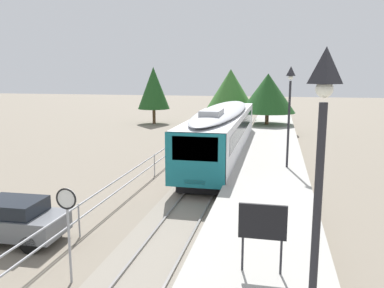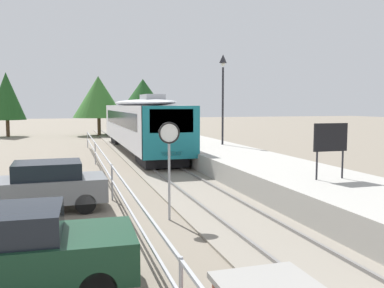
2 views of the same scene
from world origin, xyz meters
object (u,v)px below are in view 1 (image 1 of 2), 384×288
(platform_notice_board, at_px, (263,224))
(speed_limit_sign, at_px, (67,212))
(commuter_train, at_px, (222,129))
(platform_lamp_near_end, at_px, (320,165))
(parked_hatchback_grey, at_px, (9,220))
(platform_lamp_mid_platform, at_px, (290,98))

(platform_notice_board, bearing_deg, speed_limit_sign, -179.30)
(commuter_train, height_order, platform_lamp_near_end, platform_lamp_near_end)
(platform_lamp_near_end, distance_m, speed_limit_sign, 7.64)
(platform_lamp_near_end, distance_m, parked_hatchback_grey, 12.00)
(commuter_train, bearing_deg, platform_lamp_mid_platform, -49.26)
(platform_notice_board, bearing_deg, commuter_train, 101.27)
(commuter_train, distance_m, parked_hatchback_grey, 15.69)
(platform_lamp_mid_platform, xyz_separation_m, parked_hatchback_grey, (-9.74, -9.75, -3.83))
(commuter_train, relative_size, parked_hatchback_grey, 4.54)
(commuter_train, xyz_separation_m, platform_lamp_mid_platform, (4.19, -4.87, 2.48))
(commuter_train, height_order, speed_limit_sign, commuter_train)
(platform_lamp_mid_platform, bearing_deg, parked_hatchback_grey, -134.97)
(platform_lamp_near_end, relative_size, speed_limit_sign, 1.91)
(parked_hatchback_grey, bearing_deg, platform_lamp_near_end, -31.10)
(speed_limit_sign, xyz_separation_m, parked_hatchback_grey, (-3.55, 2.15, -1.33))
(speed_limit_sign, bearing_deg, parked_hatchback_grey, 148.84)
(platform_lamp_mid_platform, height_order, speed_limit_sign, platform_lamp_mid_platform)
(platform_lamp_mid_platform, xyz_separation_m, platform_notice_board, (-0.87, -11.83, -2.44))
(platform_lamp_mid_platform, bearing_deg, speed_limit_sign, -117.48)
(platform_lamp_mid_platform, bearing_deg, platform_lamp_near_end, -90.00)
(platform_lamp_near_end, height_order, speed_limit_sign, platform_lamp_near_end)
(commuter_train, distance_m, speed_limit_sign, 16.88)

